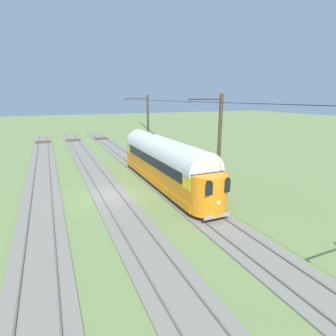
# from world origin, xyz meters

# --- Properties ---
(ground_plane) EXTENTS (220.00, 220.00, 0.00)m
(ground_plane) POSITION_xyz_m (0.00, 0.00, 0.00)
(ground_plane) COLOR olive
(track_streetcar_siding) EXTENTS (2.80, 80.00, 0.18)m
(track_streetcar_siding) POSITION_xyz_m (-5.02, -0.31, 0.05)
(track_streetcar_siding) COLOR slate
(track_streetcar_siding) RESTS_ON ground
(track_adjacent_siding) EXTENTS (2.80, 80.00, 0.18)m
(track_adjacent_siding) POSITION_xyz_m (0.00, -0.31, 0.05)
(track_adjacent_siding) COLOR slate
(track_adjacent_siding) RESTS_ON ground
(track_third_siding) EXTENTS (2.80, 80.00, 0.18)m
(track_third_siding) POSITION_xyz_m (5.02, -0.31, 0.05)
(track_third_siding) COLOR slate
(track_third_siding) RESTS_ON ground
(vintage_streetcar) EXTENTS (2.65, 16.93, 4.98)m
(vintage_streetcar) POSITION_xyz_m (-5.02, -0.67, 2.26)
(vintage_streetcar) COLOR orange
(vintage_streetcar) RESTS_ON ground
(catenary_pole_foreground) EXTENTS (2.90, 0.28, 7.93)m
(catenary_pole_foreground) POSITION_xyz_m (-7.63, -12.04, 4.14)
(catenary_pole_foreground) COLOR #423323
(catenary_pole_foreground) RESTS_ON ground
(catenary_pole_mid_near) EXTENTS (2.90, 0.28, 7.93)m
(catenary_pole_mid_near) POSITION_xyz_m (-7.63, 3.73, 4.14)
(catenary_pole_mid_near) COLOR #423323
(catenary_pole_mid_near) RESTS_ON ground
(overhead_wire_run) EXTENTS (2.70, 51.31, 0.18)m
(overhead_wire_run) POSITION_xyz_m (-5.07, 10.85, 7.39)
(overhead_wire_run) COLOR black
(overhead_wire_run) RESTS_ON ground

